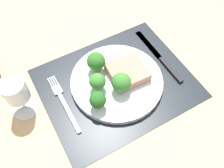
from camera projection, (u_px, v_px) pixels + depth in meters
The scene contains 11 objects.
ground_plane at pixel (117, 86), 71.65cm from camera, with size 140.00×110.00×3.00cm, color tan.
placemat at pixel (117, 83), 70.27cm from camera, with size 41.25×33.31×0.30cm, color black.
plate at pixel (117, 81), 69.47cm from camera, with size 25.63×25.63×1.60cm, color silver.
steak at pixel (127, 71), 68.68cm from camera, with size 9.83×9.50×2.75cm, color tan.
broccoli_center at pixel (97, 81), 64.70cm from camera, with size 4.40×4.40×5.55cm.
broccoli_back_left at pixel (98, 100), 61.49cm from camera, with size 4.34×4.34×5.57cm.
broccoli_near_fork at pixel (96, 62), 67.57cm from camera, with size 5.10×5.10×6.39cm.
broccoli_near_steak at pixel (121, 82), 64.24cm from camera, with size 5.17×5.17×6.03cm.
fork at pixel (64, 102), 66.44cm from camera, with size 2.40×19.20×0.50cm.
knife at pixel (162, 59), 74.42cm from camera, with size 1.80×23.00×0.80cm.
wine_glass at pixel (16, 93), 59.39cm from camera, with size 7.06×7.06×11.76cm.
Camera 1 is at (-20.15, -33.12, 58.77)cm, focal length 40.00 mm.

